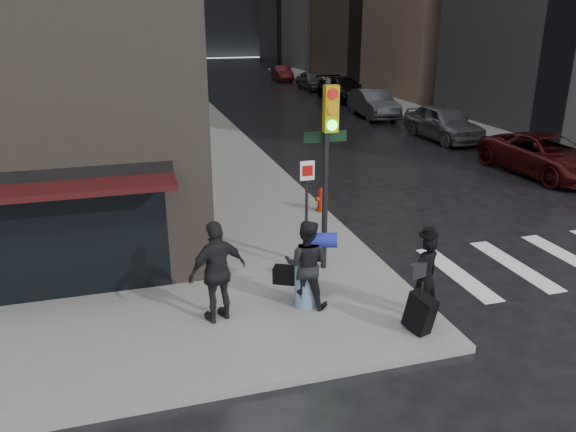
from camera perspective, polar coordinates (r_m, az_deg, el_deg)
The scene contains 14 objects.
ground at distance 11.57m, azimuth 4.47°, elevation -10.00°, with size 140.00×140.00×0.00m, color black.
sidewalk_left at distance 36.97m, azimuth -10.65°, elevation 10.67°, with size 4.00×50.00×0.15m, color slate.
sidewalk_right at distance 40.60m, azimuth 9.02°, elevation 11.56°, with size 3.00×50.00×0.15m, color slate.
man_overcoat at distance 11.06m, azimuth 13.64°, elevation -6.58°, with size 0.95×1.17×1.87m.
man_jeans at distance 11.19m, azimuth 1.85°, elevation -4.86°, with size 1.24×1.13×1.84m.
man_greycoat at distance 10.73m, azimuth -7.16°, elevation -5.62°, with size 1.28×0.85×2.02m.
traffic_light at distance 12.22m, azimuth 3.88°, elevation 6.53°, with size 1.08×0.48×4.33m.
fire_hydrant at distance 16.86m, azimuth 3.43°, elevation 1.57°, with size 0.42×0.32×0.72m.
parked_car_0 at distance 23.29m, azimuth 24.71°, elevation 5.63°, with size 2.50×5.41×1.50m, color #3A0B0D.
parked_car_1 at distance 28.38m, azimuth 15.52°, elevation 9.16°, with size 1.97×4.91×1.67m, color #515257.
parked_car_2 at distance 33.94m, azimuth 8.67°, elevation 11.23°, with size 1.69×4.85×1.60m, color #3B3B40.
parked_car_3 at distance 40.36m, azimuth 5.67°, elevation 12.69°, with size 2.23×5.48×1.59m, color black.
parked_car_4 at distance 46.60m, azimuth 2.45°, elevation 13.60°, with size 1.67×4.16×1.42m, color #444549.
parked_car_5 at distance 52.80m, azimuth -0.59°, elevation 14.31°, with size 1.42×4.08×1.35m, color #450D10.
Camera 1 is at (-3.67, -9.35, 5.74)m, focal length 35.00 mm.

